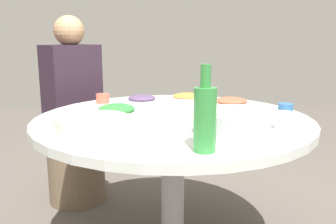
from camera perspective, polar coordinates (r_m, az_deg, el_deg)
round_dining_table at (r=1.71m, az=0.78°, el=-3.52°), size 1.29×1.29×0.72m
rice_bowl at (r=1.40m, az=9.79°, el=-1.59°), size 0.27×0.27×0.10m
soup_bowl at (r=1.39m, az=-11.84°, el=-2.38°), size 0.29×0.29×0.07m
dish_eggplant at (r=2.05m, az=-4.18°, el=1.97°), size 0.23×0.23×0.05m
dish_tofu_braise at (r=2.13m, az=3.21°, el=2.37°), size 0.23×0.23×0.04m
dish_stirfry at (r=1.99m, az=10.02°, el=1.56°), size 0.22×0.22×0.05m
dish_greens at (r=1.71m, az=-8.19°, el=0.08°), size 0.24×0.24×0.06m
dish_shrimp at (r=1.72m, az=11.82°, el=-0.12°), size 0.23×0.23×0.04m
green_bottle at (r=1.16m, az=5.91°, el=-0.81°), size 0.08×0.08×0.29m
tea_cup_near at (r=2.07m, az=-10.38°, el=2.14°), size 0.08×0.08×0.05m
tea_cup_far at (r=1.84m, az=18.25°, el=0.52°), size 0.07×0.07×0.05m
tea_cup_side at (r=1.53m, az=18.00°, el=-1.29°), size 0.07×0.07×0.07m
stool_for_diner_left at (r=2.52m, az=-14.39°, el=-8.49°), size 0.37×0.37×0.47m
diner_left at (r=2.38m, az=-15.07°, el=4.03°), size 0.47×0.47×0.76m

